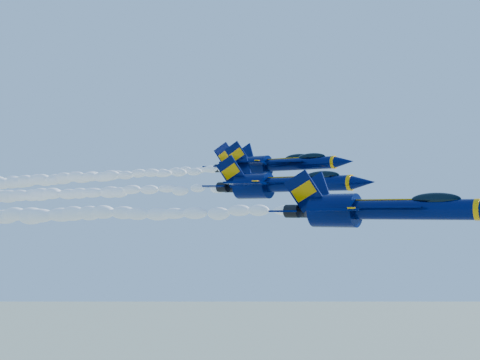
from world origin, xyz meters
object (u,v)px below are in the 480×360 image
Objects in this scene: jet_second at (283,184)px; jet_third at (279,164)px; jet_lead at (376,209)px; jet_fourth at (267,165)px.

jet_third reaches higher than jet_second.
jet_fourth is (-26.54, 25.34, 6.64)m from jet_lead.
jet_lead is at bearing -30.73° from jet_second.
jet_lead is at bearing -40.08° from jet_third.
jet_third is 12.10m from jet_fourth.
jet_lead is 25.43m from jet_third.
jet_second is at bearing 149.27° from jet_lead.
jet_second is 21.33m from jet_fourth.
jet_fourth reaches higher than jet_lead.
jet_third is at bearing -51.06° from jet_fourth.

